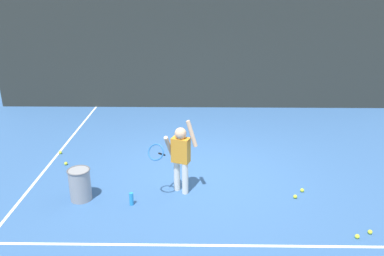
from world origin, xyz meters
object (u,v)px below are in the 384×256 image
at_px(tennis_ball_2, 302,190).
at_px(tennis_ball_6, 370,232).
at_px(tennis_ball_3, 60,152).
at_px(tennis_ball_0, 357,236).
at_px(ball_hopper, 80,184).
at_px(tennis_ball_5, 173,150).
at_px(tennis_player, 180,154).
at_px(water_bottle, 131,199).
at_px(tennis_ball_4, 66,163).
at_px(tennis_ball_1, 295,197).

height_order(tennis_ball_2, tennis_ball_6, same).
distance_m(tennis_ball_2, tennis_ball_3, 5.06).
height_order(tennis_ball_0, tennis_ball_2, same).
height_order(ball_hopper, tennis_ball_5, ball_hopper).
bearing_deg(tennis_player, ball_hopper, -150.02).
distance_m(tennis_player, tennis_ball_2, 2.27).
bearing_deg(water_bottle, tennis_ball_0, -14.09).
distance_m(tennis_player, ball_hopper, 1.76).
height_order(water_bottle, tennis_ball_4, water_bottle).
height_order(tennis_player, tennis_ball_0, tennis_player).
bearing_deg(ball_hopper, tennis_ball_6, -11.41).
bearing_deg(tennis_ball_4, ball_hopper, -62.32).
distance_m(tennis_player, water_bottle, 1.10).
xyz_separation_m(tennis_ball_1, tennis_ball_2, (0.17, 0.22, 0.00)).
relative_size(tennis_player, tennis_ball_2, 20.46).
relative_size(ball_hopper, tennis_ball_1, 8.52).
distance_m(tennis_ball_2, tennis_ball_6, 1.40).
bearing_deg(tennis_ball_5, tennis_ball_0, -46.81).
height_order(water_bottle, tennis_ball_0, water_bottle).
distance_m(water_bottle, tennis_ball_3, 2.75).
height_order(tennis_player, tennis_ball_6, tennis_player).
height_order(tennis_ball_3, tennis_ball_5, same).
distance_m(tennis_ball_0, tennis_ball_5, 4.19).
distance_m(water_bottle, tennis_ball_2, 2.99).
xyz_separation_m(water_bottle, tennis_ball_2, (2.95, 0.47, -0.08)).
bearing_deg(tennis_ball_5, water_bottle, -104.02).
distance_m(tennis_ball_0, tennis_ball_2, 1.40).
xyz_separation_m(ball_hopper, tennis_ball_0, (4.30, -1.02, -0.26)).
bearing_deg(water_bottle, tennis_ball_2, 8.99).
bearing_deg(tennis_ball_3, ball_hopper, -62.05).
distance_m(ball_hopper, water_bottle, 0.92).
relative_size(tennis_ball_5, tennis_ball_6, 1.00).
height_order(tennis_ball_5, tennis_ball_6, same).
height_order(ball_hopper, water_bottle, ball_hopper).
relative_size(ball_hopper, tennis_ball_2, 8.52).
height_order(tennis_ball_1, tennis_ball_2, same).
bearing_deg(tennis_ball_6, tennis_ball_3, 153.39).
relative_size(tennis_ball_1, tennis_ball_6, 1.00).
bearing_deg(tennis_ball_3, tennis_ball_0, -28.53).
xyz_separation_m(water_bottle, tennis_ball_5, (0.55, 2.20, -0.08)).
xyz_separation_m(tennis_ball_2, tennis_ball_5, (-2.40, 1.73, 0.00)).
xyz_separation_m(tennis_ball_0, tennis_ball_1, (-0.64, 1.10, 0.00)).
bearing_deg(tennis_ball_0, tennis_ball_4, 154.92).
distance_m(water_bottle, tennis_ball_1, 2.79).
distance_m(tennis_ball_0, tennis_ball_1, 1.28).
height_order(tennis_ball_0, tennis_ball_5, same).
distance_m(tennis_ball_3, tennis_ball_6, 6.17).
distance_m(tennis_player, tennis_ball_5, 1.90).
relative_size(tennis_player, ball_hopper, 2.40).
bearing_deg(tennis_ball_2, tennis_ball_1, -128.25).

